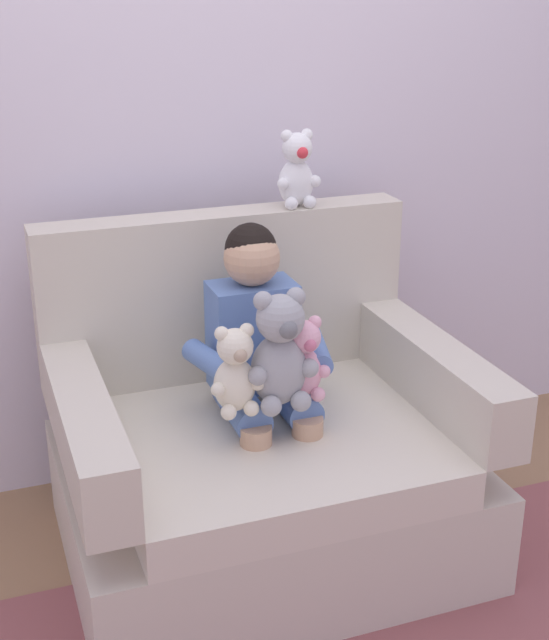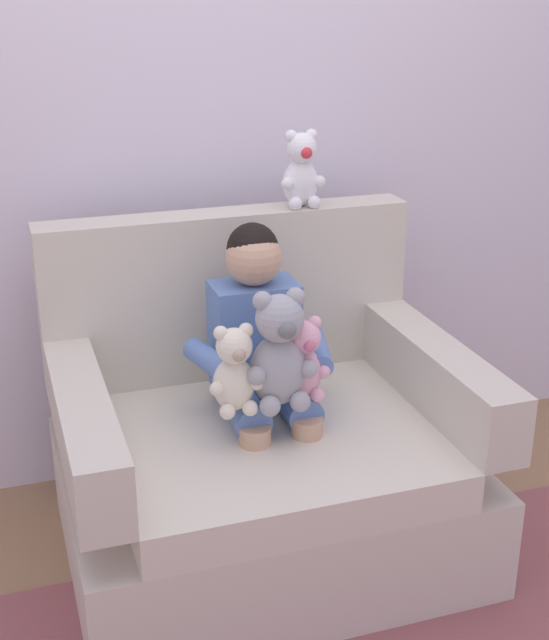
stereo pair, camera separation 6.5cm
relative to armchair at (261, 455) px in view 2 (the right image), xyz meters
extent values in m
plane|color=#936D4C|center=(0.00, -0.05, -0.32)|extent=(8.00, 8.00, 0.00)
cube|color=silver|center=(0.00, 0.64, 0.98)|extent=(6.00, 0.10, 2.60)
cube|color=beige|center=(0.00, -0.05, -0.15)|extent=(1.22, 0.96, 0.34)
cube|color=beige|center=(0.00, -0.12, 0.08)|extent=(0.94, 0.82, 0.12)
cube|color=beige|center=(0.00, 0.36, 0.42)|extent=(1.22, 0.14, 0.55)
cube|color=beige|center=(-0.54, -0.12, 0.24)|extent=(0.14, 0.82, 0.21)
cube|color=beige|center=(0.54, -0.12, 0.24)|extent=(0.14, 0.82, 0.21)
cube|color=#597AB7|center=(0.01, 0.10, 0.37)|extent=(0.26, 0.16, 0.34)
sphere|color=tan|center=(0.01, 0.10, 0.62)|extent=(0.17, 0.17, 0.17)
sphere|color=black|center=(0.01, 0.11, 0.64)|extent=(0.16, 0.16, 0.16)
cylinder|color=#597AB7|center=(-0.07, -0.03, 0.20)|extent=(0.11, 0.26, 0.11)
cylinder|color=tan|center=(-0.07, -0.16, 0.05)|extent=(0.09, 0.09, 0.30)
cylinder|color=#597AB7|center=(0.09, -0.03, 0.20)|extent=(0.11, 0.26, 0.11)
cylinder|color=tan|center=(0.09, -0.16, 0.05)|extent=(0.09, 0.09, 0.30)
cylinder|color=#597AB7|center=(-0.15, -0.02, 0.35)|extent=(0.13, 0.27, 0.07)
cylinder|color=#597AB7|center=(0.17, -0.02, 0.35)|extent=(0.13, 0.27, 0.07)
ellipsoid|color=#9E9EA3|center=(0.01, -0.14, 0.36)|extent=(0.16, 0.14, 0.21)
sphere|color=#9E9EA3|center=(0.01, -0.16, 0.52)|extent=(0.14, 0.14, 0.14)
sphere|color=slate|center=(0.01, -0.22, 0.51)|extent=(0.05, 0.05, 0.05)
sphere|color=#9E9EA3|center=(-0.04, -0.15, 0.57)|extent=(0.05, 0.05, 0.05)
sphere|color=#9E9EA3|center=(-0.07, -0.18, 0.37)|extent=(0.05, 0.05, 0.05)
sphere|color=#9E9EA3|center=(-0.04, -0.20, 0.28)|extent=(0.06, 0.06, 0.06)
sphere|color=#9E9EA3|center=(0.06, -0.15, 0.57)|extent=(0.05, 0.05, 0.05)
sphere|color=#9E9EA3|center=(0.08, -0.18, 0.37)|extent=(0.05, 0.05, 0.05)
sphere|color=#9E9EA3|center=(0.05, -0.20, 0.28)|extent=(0.06, 0.06, 0.06)
ellipsoid|color=#EAA8BC|center=(0.09, -0.12, 0.33)|extent=(0.12, 0.10, 0.15)
sphere|color=#EAA8BC|center=(0.09, -0.13, 0.44)|extent=(0.10, 0.10, 0.10)
sphere|color=#CC6684|center=(0.09, -0.18, 0.43)|extent=(0.04, 0.04, 0.04)
sphere|color=#EAA8BC|center=(0.05, -0.13, 0.48)|extent=(0.04, 0.04, 0.04)
sphere|color=#EAA8BC|center=(0.03, -0.15, 0.33)|extent=(0.04, 0.04, 0.04)
sphere|color=#EAA8BC|center=(0.06, -0.17, 0.27)|extent=(0.04, 0.04, 0.04)
sphere|color=#EAA8BC|center=(0.12, -0.13, 0.48)|extent=(0.04, 0.04, 0.04)
sphere|color=#EAA8BC|center=(0.14, -0.15, 0.33)|extent=(0.04, 0.04, 0.04)
sphere|color=#EAA8BC|center=(0.12, -0.17, 0.27)|extent=(0.04, 0.04, 0.04)
ellipsoid|color=silver|center=(-0.12, -0.14, 0.33)|extent=(0.12, 0.10, 0.16)
sphere|color=silver|center=(-0.12, -0.15, 0.45)|extent=(0.10, 0.10, 0.10)
sphere|color=tan|center=(-0.12, -0.20, 0.44)|extent=(0.04, 0.04, 0.04)
sphere|color=silver|center=(-0.16, -0.14, 0.49)|extent=(0.04, 0.04, 0.04)
sphere|color=silver|center=(-0.18, -0.17, 0.34)|extent=(0.04, 0.04, 0.04)
sphere|color=silver|center=(-0.16, -0.19, 0.27)|extent=(0.05, 0.05, 0.05)
sphere|color=silver|center=(-0.09, -0.14, 0.49)|extent=(0.04, 0.04, 0.04)
sphere|color=silver|center=(-0.07, -0.17, 0.34)|extent=(0.04, 0.04, 0.04)
sphere|color=silver|center=(-0.09, -0.19, 0.27)|extent=(0.05, 0.05, 0.05)
ellipsoid|color=white|center=(0.25, 0.36, 0.77)|extent=(0.12, 0.10, 0.15)
sphere|color=white|center=(0.25, 0.35, 0.88)|extent=(0.10, 0.10, 0.10)
sphere|color=#DB333D|center=(0.25, 0.31, 0.88)|extent=(0.04, 0.04, 0.04)
sphere|color=white|center=(0.22, 0.36, 0.92)|extent=(0.04, 0.04, 0.04)
sphere|color=white|center=(0.20, 0.33, 0.78)|extent=(0.04, 0.04, 0.04)
sphere|color=white|center=(0.22, 0.32, 0.71)|extent=(0.04, 0.04, 0.04)
sphere|color=white|center=(0.29, 0.36, 0.92)|extent=(0.04, 0.04, 0.04)
sphere|color=white|center=(0.31, 0.33, 0.78)|extent=(0.04, 0.04, 0.04)
sphere|color=white|center=(0.28, 0.32, 0.71)|extent=(0.04, 0.04, 0.04)
camera|label=1|loc=(-0.78, -2.28, 1.40)|focal=49.51mm
camera|label=2|loc=(-0.72, -2.30, 1.40)|focal=49.51mm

